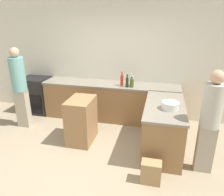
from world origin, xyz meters
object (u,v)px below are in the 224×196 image
at_px(island_table, 81,120).
at_px(mixing_bowl, 170,105).
at_px(vinegar_bottle_clear, 132,81).
at_px(person_at_peninsula, 210,119).
at_px(paper_bag, 151,172).
at_px(hot_sauce_bottle, 122,80).
at_px(person_by_range, 19,85).
at_px(wine_bottle_dark, 127,82).
at_px(range_oven, 37,95).
at_px(olive_oil_bottle, 132,83).

relative_size(island_table, mixing_bowl, 3.08).
relative_size(mixing_bowl, vinegar_bottle_clear, 1.04).
distance_m(person_at_peninsula, paper_bag, 1.18).
height_order(hot_sauce_bottle, paper_bag, hot_sauce_bottle).
bearing_deg(island_table, vinegar_bottle_clear, 53.58).
bearing_deg(person_at_peninsula, paper_bag, -149.03).
bearing_deg(hot_sauce_bottle, person_by_range, -160.77).
bearing_deg(island_table, hot_sauce_bottle, 59.58).
height_order(mixing_bowl, vinegar_bottle_clear, vinegar_bottle_clear).
distance_m(mixing_bowl, paper_bag, 1.13).
bearing_deg(paper_bag, wine_bottle_dark, 110.53).
xyz_separation_m(range_oven, olive_oil_bottle, (2.46, -0.15, 0.53)).
height_order(island_table, paper_bag, island_table).
bearing_deg(person_at_peninsula, person_by_range, 169.28).
bearing_deg(paper_bag, hot_sauce_bottle, 113.13).
distance_m(wine_bottle_dark, person_by_range, 2.31).
bearing_deg(hot_sauce_bottle, paper_bag, -66.87).
bearing_deg(vinegar_bottle_clear, wine_bottle_dark, -116.21).
height_order(range_oven, paper_bag, range_oven).
bearing_deg(wine_bottle_dark, olive_oil_bottle, 12.70).
xyz_separation_m(olive_oil_bottle, person_by_range, (-2.32, -0.67, -0.01)).
height_order(wine_bottle_dark, paper_bag, wine_bottle_dark).
distance_m(island_table, paper_bag, 1.69).
relative_size(hot_sauce_bottle, wine_bottle_dark, 1.10).
bearing_deg(olive_oil_bottle, vinegar_bottle_clear, 100.37).
bearing_deg(olive_oil_bottle, person_at_peninsula, -44.85).
height_order(mixing_bowl, wine_bottle_dark, wine_bottle_dark).
height_order(vinegar_bottle_clear, person_at_peninsula, person_at_peninsula).
bearing_deg(person_by_range, person_at_peninsula, -10.72).
xyz_separation_m(island_table, olive_oil_bottle, (0.83, 0.96, 0.53)).
bearing_deg(island_table, wine_bottle_dark, 52.10).
bearing_deg(vinegar_bottle_clear, range_oven, 179.64).
bearing_deg(person_at_peninsula, wine_bottle_dark, 137.66).
height_order(range_oven, person_by_range, person_by_range).
relative_size(mixing_bowl, paper_bag, 0.82).
distance_m(hot_sauce_bottle, wine_bottle_dark, 0.16).
distance_m(mixing_bowl, wine_bottle_dark, 1.36).
bearing_deg(mixing_bowl, wine_bottle_dark, 131.52).
bearing_deg(island_table, person_by_range, 168.78).
bearing_deg(wine_bottle_dark, person_at_peninsula, -42.34).
distance_m(range_oven, paper_bag, 3.65).
height_order(hot_sauce_bottle, wine_bottle_dark, hot_sauce_bottle).
xyz_separation_m(olive_oil_bottle, hot_sauce_bottle, (-0.23, 0.06, 0.03)).
xyz_separation_m(range_oven, person_at_peninsula, (3.84, -1.51, 0.47)).
bearing_deg(range_oven, paper_bag, -33.19).
relative_size(person_by_range, paper_bag, 5.01).
height_order(range_oven, wine_bottle_dark, wine_bottle_dark).
xyz_separation_m(mixing_bowl, person_by_range, (-3.12, 0.38, 0.02)).
relative_size(olive_oil_bottle, person_at_peninsula, 0.14).
distance_m(person_by_range, person_at_peninsula, 3.76).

